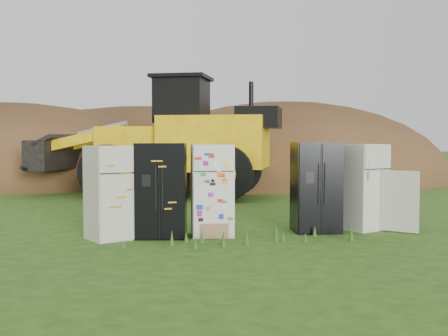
# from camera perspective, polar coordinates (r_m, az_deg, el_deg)

# --- Properties ---
(ground) EXTENTS (120.00, 120.00, 0.00)m
(ground) POSITION_cam_1_polar(r_m,az_deg,el_deg) (10.71, 2.04, -6.72)
(ground) COLOR #215115
(ground) RESTS_ON ground
(fridge_leftmost) EXTENTS (0.96, 0.95, 1.68)m
(fridge_leftmost) POSITION_cam_1_polar(r_m,az_deg,el_deg) (10.27, -11.47, -2.46)
(fridge_leftmost) COLOR beige
(fridge_leftmost) RESTS_ON ground
(fridge_black_side) EXTENTS (1.03, 0.88, 1.73)m
(fridge_black_side) POSITION_cam_1_polar(r_m,az_deg,el_deg) (10.34, -6.40, -2.26)
(fridge_black_side) COLOR black
(fridge_black_side) RESTS_ON ground
(fridge_sticker) EXTENTS (0.83, 0.78, 1.70)m
(fridge_sticker) POSITION_cam_1_polar(r_m,az_deg,el_deg) (10.43, -1.23, -2.27)
(fridge_sticker) COLOR silver
(fridge_sticker) RESTS_ON ground
(fridge_black_right) EXTENTS (0.95, 0.83, 1.74)m
(fridge_black_right) POSITION_cam_1_polar(r_m,az_deg,el_deg) (11.02, 9.32, -1.92)
(fridge_black_right) COLOR black
(fridge_black_right) RESTS_ON ground
(fridge_open_door) EXTENTS (0.98, 0.95, 1.70)m
(fridge_open_door) POSITION_cam_1_polar(r_m,az_deg,el_deg) (11.50, 13.89, -1.87)
(fridge_open_door) COLOR beige
(fridge_open_door) RESTS_ON ground
(wheel_loader) EXTENTS (8.36, 5.90, 3.75)m
(wheel_loader) POSITION_cam_1_polar(r_m,az_deg,el_deg) (17.79, -7.21, 3.19)
(wheel_loader) COLOR yellow
(wheel_loader) RESTS_ON ground
(dirt_mound_right) EXTENTS (14.07, 10.32, 6.68)m
(dirt_mound_right) POSITION_cam_1_polar(r_m,az_deg,el_deg) (23.46, 6.40, -1.44)
(dirt_mound_right) COLOR #3F2A14
(dirt_mound_right) RESTS_ON ground
(dirt_mound_left) EXTENTS (15.98, 11.98, 6.64)m
(dirt_mound_left) POSITION_cam_1_polar(r_m,az_deg,el_deg) (25.20, -21.49, -1.32)
(dirt_mound_left) COLOR #3F2A14
(dirt_mound_left) RESTS_ON ground
(dirt_mound_back) EXTENTS (19.73, 13.16, 6.93)m
(dirt_mound_back) POSITION_cam_1_polar(r_m,az_deg,el_deg) (29.11, -7.46, -0.59)
(dirt_mound_back) COLOR #3F2A14
(dirt_mound_back) RESTS_ON ground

